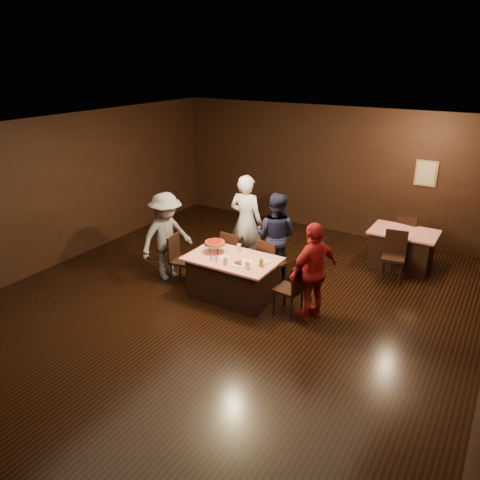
% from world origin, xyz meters
% --- Properties ---
extents(room, '(10.00, 10.04, 3.02)m').
position_xyz_m(room, '(0.00, 0.01, 2.14)').
color(room, black).
rests_on(room, ground).
extents(main_table, '(1.60, 1.00, 0.77)m').
position_xyz_m(main_table, '(-0.11, 0.78, 0.39)').
color(main_table, red).
rests_on(main_table, ground).
extents(back_table, '(1.30, 0.90, 0.77)m').
position_xyz_m(back_table, '(2.15, 3.70, 0.39)').
color(back_table, '#AF120B').
rests_on(back_table, ground).
extents(chair_far_left, '(0.46, 0.46, 0.95)m').
position_xyz_m(chair_far_left, '(-0.51, 1.53, 0.47)').
color(chair_far_left, black).
rests_on(chair_far_left, ground).
extents(chair_far_right, '(0.49, 0.49, 0.95)m').
position_xyz_m(chair_far_right, '(0.29, 1.53, 0.47)').
color(chair_far_right, black).
rests_on(chair_far_right, ground).
extents(chair_end_left, '(0.49, 0.49, 0.95)m').
position_xyz_m(chair_end_left, '(-1.21, 0.78, 0.47)').
color(chair_end_left, black).
rests_on(chair_end_left, ground).
extents(chair_end_right, '(0.46, 0.46, 0.95)m').
position_xyz_m(chair_end_right, '(0.99, 0.78, 0.47)').
color(chair_end_right, black).
rests_on(chair_end_right, ground).
extents(chair_back_near, '(0.48, 0.48, 0.95)m').
position_xyz_m(chair_back_near, '(2.15, 3.00, 0.47)').
color(chair_back_near, black).
rests_on(chair_back_near, ground).
extents(chair_back_far, '(0.50, 0.50, 0.95)m').
position_xyz_m(chair_back_far, '(2.15, 4.30, 0.47)').
color(chair_back_far, black).
rests_on(chair_back_far, ground).
extents(diner_white_jacket, '(0.71, 0.48, 1.92)m').
position_xyz_m(diner_white_jacket, '(-0.60, 2.09, 0.96)').
color(diner_white_jacket, silver).
rests_on(diner_white_jacket, ground).
extents(diner_navy_hoodie, '(0.89, 0.73, 1.71)m').
position_xyz_m(diner_navy_hoodie, '(0.15, 1.92, 0.86)').
color(diner_navy_hoodie, '#171833').
rests_on(diner_navy_hoodie, ground).
extents(diner_grey_knit, '(0.92, 1.24, 1.72)m').
position_xyz_m(diner_grey_knit, '(-1.61, 0.81, 0.86)').
color(diner_grey_knit, slate).
rests_on(diner_grey_knit, ground).
extents(diner_red_shirt, '(0.76, 1.06, 1.67)m').
position_xyz_m(diner_red_shirt, '(1.38, 0.87, 0.83)').
color(diner_red_shirt, '#A7191E').
rests_on(diner_red_shirt, ground).
extents(pizza_stand, '(0.38, 0.38, 0.22)m').
position_xyz_m(pizza_stand, '(-0.51, 0.83, 0.95)').
color(pizza_stand, black).
rests_on(pizza_stand, main_table).
extents(plate_with_slice, '(0.25, 0.25, 0.06)m').
position_xyz_m(plate_with_slice, '(0.14, 0.60, 0.80)').
color(plate_with_slice, white).
rests_on(plate_with_slice, main_table).
extents(plate_empty, '(0.25, 0.25, 0.01)m').
position_xyz_m(plate_empty, '(0.44, 0.93, 0.78)').
color(plate_empty, white).
rests_on(plate_empty, main_table).
extents(glass_front_left, '(0.08, 0.08, 0.14)m').
position_xyz_m(glass_front_left, '(-0.06, 0.48, 0.84)').
color(glass_front_left, silver).
rests_on(glass_front_left, main_table).
extents(glass_front_right, '(0.08, 0.08, 0.14)m').
position_xyz_m(glass_front_right, '(0.34, 0.53, 0.84)').
color(glass_front_right, silver).
rests_on(glass_front_right, main_table).
extents(glass_amber, '(0.08, 0.08, 0.14)m').
position_xyz_m(glass_amber, '(0.49, 0.73, 0.84)').
color(glass_amber, '#BF7F26').
rests_on(glass_amber, main_table).
extents(glass_back, '(0.08, 0.08, 0.14)m').
position_xyz_m(glass_back, '(-0.16, 1.08, 0.84)').
color(glass_back, silver).
rests_on(glass_back, main_table).
extents(condiments, '(0.17, 0.10, 0.09)m').
position_xyz_m(condiments, '(-0.29, 0.49, 0.82)').
color(condiments, silver).
rests_on(condiments, main_table).
extents(napkin_center, '(0.19, 0.19, 0.01)m').
position_xyz_m(napkin_center, '(0.19, 0.78, 0.77)').
color(napkin_center, white).
rests_on(napkin_center, main_table).
extents(napkin_left, '(0.21, 0.21, 0.01)m').
position_xyz_m(napkin_left, '(-0.26, 0.73, 0.77)').
color(napkin_left, white).
rests_on(napkin_left, main_table).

